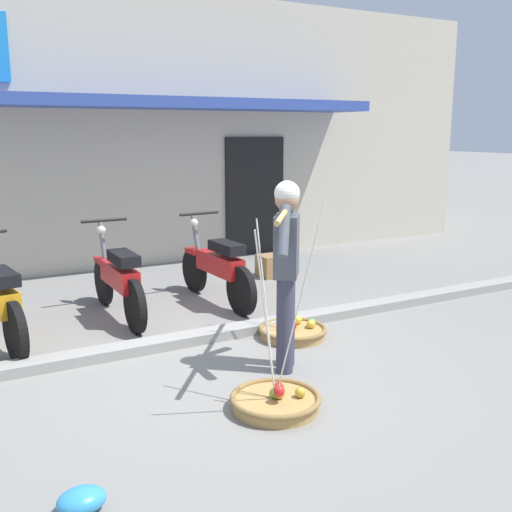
{
  "coord_description": "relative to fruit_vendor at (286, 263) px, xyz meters",
  "views": [
    {
      "loc": [
        -2.28,
        -4.69,
        2.12
      ],
      "look_at": [
        0.6,
        0.6,
        0.85
      ],
      "focal_mm": 42.2,
      "sensor_mm": 36.0,
      "label": 1
    }
  ],
  "objects": [
    {
      "name": "fruit_vendor",
      "position": [
        0.0,
        0.0,
        0.0
      ],
      "size": [
        1.02,
        1.36,
        1.7
      ],
      "color": "#38384C",
      "rests_on": "ground"
    },
    {
      "name": "motorcycle_end_of_row",
      "position": [
        0.35,
        2.19,
        -0.52
      ],
      "size": [
        0.54,
        1.82,
        1.09
      ],
      "color": "black",
      "rests_on": "ground"
    },
    {
      "name": "storefront_building",
      "position": [
        0.26,
        7.18,
        1.12
      ],
      "size": [
        13.0,
        6.0,
        4.2
      ],
      "color": "beige",
      "rests_on": "ground"
    },
    {
      "name": "fruit_basket_right_side",
      "position": [
        0.5,
        0.67,
        -0.9
      ],
      "size": [
        0.71,
        0.71,
        1.45
      ],
      "color": "#B2894C",
      "rests_on": "ground"
    },
    {
      "name": "motorcycle_third_in_row",
      "position": [
        -0.9,
        2.18,
        -0.52
      ],
      "size": [
        0.54,
        1.82,
        1.09
      ],
      "color": "black",
      "rests_on": "ground"
    },
    {
      "name": "wooden_crate",
      "position": [
        1.67,
        3.08,
        -0.82
      ],
      "size": [
        0.44,
        0.36,
        0.32
      ],
      "primitive_type": "cube",
      "color": "olive",
      "rests_on": "ground"
    },
    {
      "name": "sidewalk_curb",
      "position": [
        -0.4,
        1.02,
        -0.93
      ],
      "size": [
        20.0,
        0.24,
        0.1
      ],
      "primitive_type": "cube",
      "color": "gray",
      "rests_on": "ground"
    },
    {
      "name": "plastic_litter_bag",
      "position": [
        -2.1,
        -1.24,
        -0.91
      ],
      "size": [
        0.28,
        0.22,
        0.14
      ],
      "primitive_type": "ellipsoid",
      "color": "#3393D1",
      "rests_on": "ground"
    },
    {
      "name": "fruit_basket_left_side",
      "position": [
        -0.49,
        -0.67,
        -0.9
      ],
      "size": [
        0.71,
        0.71,
        1.45
      ],
      "color": "#B2894C",
      "rests_on": "ground"
    },
    {
      "name": "ground_plane",
      "position": [
        -0.4,
        0.32,
        -0.98
      ],
      "size": [
        90.0,
        90.0,
        0.0
      ],
      "primitive_type": "plane",
      "color": "gray"
    }
  ]
}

